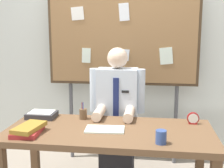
% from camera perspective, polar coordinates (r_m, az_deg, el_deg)
% --- Properties ---
extents(back_wall, '(6.40, 0.08, 2.70)m').
position_cam_1_polar(back_wall, '(3.57, 2.37, 6.94)').
color(back_wall, silver).
rests_on(back_wall, ground_plane).
extents(desk, '(1.70, 0.77, 0.76)m').
position_cam_1_polar(desk, '(2.49, -0.54, -10.74)').
color(desk, brown).
rests_on(desk, ground_plane).
extents(person, '(0.55, 0.56, 1.40)m').
position_cam_1_polar(person, '(3.01, 1.00, -7.27)').
color(person, '#2D2D33').
rests_on(person, ground_plane).
extents(bulletin_board, '(1.71, 0.09, 2.04)m').
position_cam_1_polar(bulletin_board, '(3.36, 2.05, 8.80)').
color(bulletin_board, '#4C3823').
rests_on(bulletin_board, ground_plane).
extents(book_stack, '(0.23, 0.31, 0.07)m').
position_cam_1_polar(book_stack, '(2.44, -15.86, -8.47)').
color(book_stack, '#B22D2D').
rests_on(book_stack, desk).
extents(open_notebook, '(0.33, 0.21, 0.01)m').
position_cam_1_polar(open_notebook, '(2.44, -1.39, -8.74)').
color(open_notebook, silver).
rests_on(open_notebook, desk).
extents(desk_clock, '(0.10, 0.04, 0.10)m').
position_cam_1_polar(desk_clock, '(2.68, 15.37, -6.49)').
color(desk_clock, maroon).
rests_on(desk_clock, desk).
extents(coffee_mug, '(0.08, 0.08, 0.10)m').
position_cam_1_polar(coffee_mug, '(2.18, 9.45, -10.07)').
color(coffee_mug, '#334C8C').
rests_on(coffee_mug, desk).
extents(pen_holder, '(0.07, 0.07, 0.16)m').
position_cam_1_polar(pen_holder, '(2.73, -5.59, -5.76)').
color(pen_holder, brown).
rests_on(pen_holder, desk).
extents(paper_tray, '(0.26, 0.20, 0.06)m').
position_cam_1_polar(paper_tray, '(2.84, -13.40, -5.79)').
color(paper_tray, '#333338').
rests_on(paper_tray, desk).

